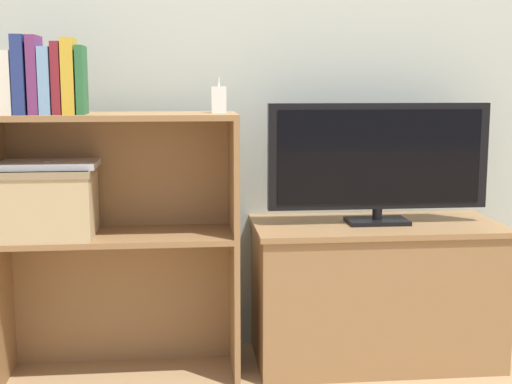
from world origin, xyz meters
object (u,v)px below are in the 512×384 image
book_skyblue (47,81)px  laptop (48,164)px  book_navy (22,75)px  book_forest (82,80)px  book_mustard (70,76)px  tv_stand (375,292)px  book_plum (35,75)px  book_ivory (9,83)px  tv (379,159)px  book_maroon (58,78)px  storage_basket_left (49,199)px  baby_monitor (219,100)px

book_skyblue → laptop: (-0.02, 0.04, -0.28)m
book_navy → book_forest: bearing=0.0°
laptop → book_mustard: bearing=-21.4°
tv_stand → book_skyblue: (-1.14, -0.10, 0.78)m
book_plum → tv_stand: bearing=5.1°
laptop → book_ivory: bearing=-161.4°
book_navy → book_plum: size_ratio=1.00×
book_ivory → laptop: book_ivory is taller
book_skyblue → tv: bearing=5.2°
tv → book_maroon: size_ratio=3.46×
book_ivory → storage_basket_left: book_ivory is taller
tv → book_navy: bearing=-175.2°
book_ivory → storage_basket_left: size_ratio=0.66×
tv → book_skyblue: (-1.14, -0.10, 0.28)m
tv_stand → laptop: 1.26m
book_navy → book_skyblue: bearing=0.0°
book_skyblue → baby_monitor: 0.57m
book_maroon → tv: bearing=5.3°
book_mustard → baby_monitor: size_ratio=2.06×
book_mustard → book_skyblue: bearing=180.0°
tv → book_mustard: size_ratio=3.29×
tv_stand → book_maroon: book_maroon is taller
tv → book_ivory: 1.30m
book_skyblue → book_mustard: bearing=0.0°
baby_monitor → book_navy: bearing=-175.5°
tv → laptop: (-1.16, -0.07, 0.00)m
book_forest → storage_basket_left: size_ratio=0.72×
tv → laptop: 1.16m
book_maroon → book_skyblue: bearing=180.0°
tv → book_maroon: (-1.11, -0.10, 0.29)m
book_plum → book_skyblue: 0.04m
tv → book_mustard: (-1.07, -0.10, 0.29)m
book_navy → baby_monitor: book_navy is taller
book_ivory → laptop: (0.10, 0.04, -0.27)m
book_plum → storage_basket_left: book_plum is taller
book_navy → book_mustard: bearing=0.0°
book_navy → book_skyblue: book_navy is taller
book_navy → laptop: (0.06, 0.04, -0.30)m
tv_stand → book_ivory: size_ratio=4.44×
book_plum → book_skyblue: book_plum is taller
storage_basket_left → book_maroon: bearing=-34.1°
book_plum → storage_basket_left: size_ratio=0.82×
book_forest → book_navy: bearing=180.0°
book_ivory → book_navy: 0.05m
book_navy → tv: bearing=4.8°
tv → book_maroon: bearing=-174.7°
baby_monitor → laptop: bearing=-178.5°
book_navy → book_forest: book_navy is taller
book_mustard → tv_stand: bearing=5.6°
laptop → book_forest: bearing=-15.4°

